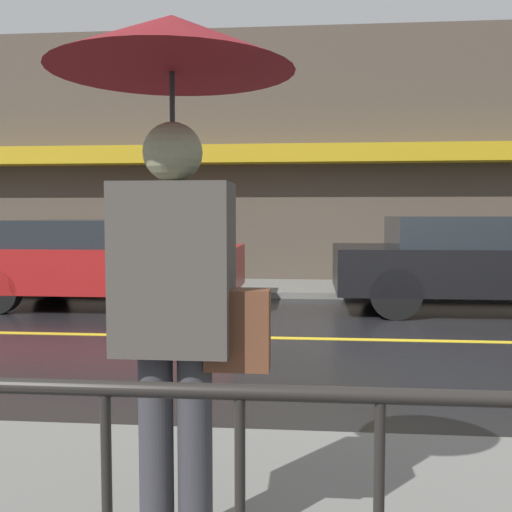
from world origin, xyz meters
TOP-DOWN VIEW (x-y plane):
  - ground_plane at (0.00, 0.00)m, footprint 80.00×80.00m
  - sidewalk_far at (0.00, 4.26)m, footprint 28.00×2.08m
  - lane_marking at (0.00, 0.00)m, footprint 25.20×0.12m
  - building_storefront at (0.00, 5.42)m, footprint 28.00×0.85m
  - pedestrian at (-1.10, -4.61)m, footprint 0.90×0.90m
  - car_red at (-3.81, 2.21)m, footprint 4.14×1.95m
  - car_black at (1.79, 2.21)m, footprint 4.13×1.88m

SIDE VIEW (x-z plane):
  - ground_plane at x=0.00m, z-range 0.00..0.00m
  - lane_marking at x=0.00m, z-range 0.00..0.01m
  - sidewalk_far at x=0.00m, z-range 0.00..0.11m
  - car_red at x=-3.81m, z-range 0.03..1.37m
  - car_black at x=1.79m, z-range 0.04..1.43m
  - pedestrian at x=-1.10m, z-range 0.62..2.66m
  - building_storefront at x=0.00m, z-range 0.00..5.13m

